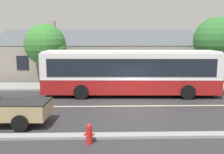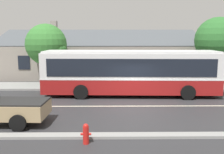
# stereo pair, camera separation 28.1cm
# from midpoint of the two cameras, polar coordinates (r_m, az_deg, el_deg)

# --- Properties ---
(ground_plane) EXTENTS (300.00, 300.00, 0.00)m
(ground_plane) POSITION_cam_midpoint_polar(r_m,az_deg,el_deg) (15.42, 5.56, -6.64)
(ground_plane) COLOR #2D2D30
(sidewalk_far) EXTENTS (60.00, 3.00, 0.15)m
(sidewalk_far) POSITION_cam_midpoint_polar(r_m,az_deg,el_deg) (21.22, 3.84, -2.03)
(sidewalk_far) COLOR gray
(sidewalk_far) RESTS_ON ground
(curb_near) EXTENTS (60.00, 0.50, 0.12)m
(curb_near) POSITION_cam_midpoint_polar(r_m,az_deg,el_deg) (10.94, 8.27, -13.11)
(curb_near) COLOR gray
(curb_near) RESTS_ON ground
(lane_divider_stripe) EXTENTS (60.00, 0.16, 0.01)m
(lane_divider_stripe) POSITION_cam_midpoint_polar(r_m,az_deg,el_deg) (15.42, 5.56, -6.62)
(lane_divider_stripe) COLOR beige
(lane_divider_stripe) RESTS_ON ground
(community_building) EXTENTS (20.79, 10.82, 6.01)m
(community_building) POSITION_cam_midpoint_polar(r_m,az_deg,el_deg) (28.82, -2.18, 4.35)
(community_building) COLOR gray
(community_building) RESTS_ON ground
(transit_bus) EXTENTS (12.49, 3.05, 3.22)m
(transit_bus) POSITION_cam_midpoint_polar(r_m,az_deg,el_deg) (17.90, 4.69, 1.25)
(transit_bus) COLOR maroon
(transit_bus) RESTS_ON ground
(bench_by_building) EXTENTS (1.70, 0.51, 0.94)m
(bench_by_building) POSITION_cam_midpoint_polar(r_m,az_deg,el_deg) (21.49, -11.80, -0.72)
(bench_by_building) COLOR brown
(bench_by_building) RESTS_ON sidewalk_far
(street_tree_primary) EXTENTS (4.03, 3.93, 5.89)m
(street_tree_primary) POSITION_cam_midpoint_polar(r_m,az_deg,el_deg) (23.72, 23.77, 7.32)
(street_tree_primary) COLOR #4C3828
(street_tree_primary) RESTS_ON ground
(street_tree_secondary) EXTENTS (3.62, 3.58, 5.32)m
(street_tree_secondary) POSITION_cam_midpoint_polar(r_m,az_deg,el_deg) (22.51, -14.14, 6.94)
(street_tree_secondary) COLOR #4C3828
(street_tree_secondary) RESTS_ON ground
(fire_hydrant) EXTENTS (0.42, 0.24, 0.83)m
(fire_hydrant) POSITION_cam_midpoint_polar(r_m,az_deg,el_deg) (10.11, -5.17, -12.73)
(fire_hydrant) COLOR red
(fire_hydrant) RESTS_ON ground
(bus_stop_sign) EXTENTS (0.36, 0.07, 2.40)m
(bus_stop_sign) POSITION_cam_midpoint_polar(r_m,az_deg,el_deg) (21.30, 20.27, 1.73)
(bus_stop_sign) COLOR gray
(bus_stop_sign) RESTS_ON sidewalk_far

